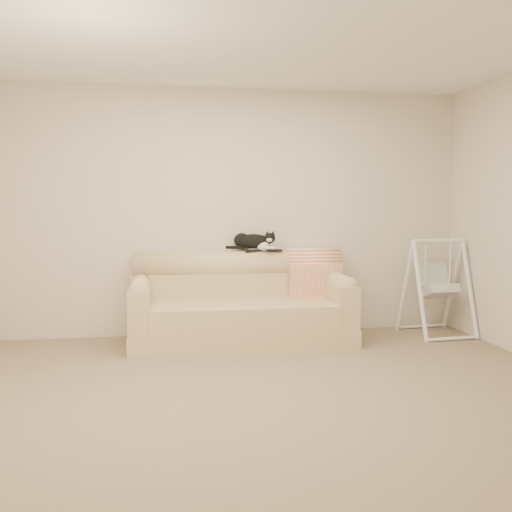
{
  "coord_description": "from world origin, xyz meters",
  "views": [
    {
      "loc": [
        -0.69,
        -4.05,
        1.37
      ],
      "look_at": [
        0.14,
        1.27,
        0.9
      ],
      "focal_mm": 40.0,
      "sensor_mm": 36.0,
      "label": 1
    }
  ],
  "objects_px": {
    "remote_a": "(253,250)",
    "baby_swing": "(437,287)",
    "tuxedo_cat": "(253,241)",
    "remote_b": "(274,250)",
    "sofa": "(240,307)"
  },
  "relations": [
    {
      "from": "remote_a",
      "to": "baby_swing",
      "type": "relative_size",
      "value": 0.18
    },
    {
      "from": "remote_a",
      "to": "tuxedo_cat",
      "type": "bearing_deg",
      "value": 80.41
    },
    {
      "from": "remote_b",
      "to": "sofa",
      "type": "bearing_deg",
      "value": -151.1
    },
    {
      "from": "tuxedo_cat",
      "to": "remote_a",
      "type": "bearing_deg",
      "value": -99.59
    },
    {
      "from": "sofa",
      "to": "remote_b",
      "type": "relative_size",
      "value": 12.56
    },
    {
      "from": "remote_b",
      "to": "baby_swing",
      "type": "distance_m",
      "value": 1.78
    },
    {
      "from": "tuxedo_cat",
      "to": "sofa",
      "type": "bearing_deg",
      "value": -123.43
    },
    {
      "from": "sofa",
      "to": "tuxedo_cat",
      "type": "height_order",
      "value": "tuxedo_cat"
    },
    {
      "from": "sofa",
      "to": "remote_a",
      "type": "relative_size",
      "value": 11.78
    },
    {
      "from": "sofa",
      "to": "baby_swing",
      "type": "bearing_deg",
      "value": -0.5
    },
    {
      "from": "remote_a",
      "to": "baby_swing",
      "type": "bearing_deg",
      "value": -6.91
    },
    {
      "from": "sofa",
      "to": "tuxedo_cat",
      "type": "distance_m",
      "value": 0.72
    },
    {
      "from": "sofa",
      "to": "tuxedo_cat",
      "type": "bearing_deg",
      "value": 56.57
    },
    {
      "from": "sofa",
      "to": "remote_b",
      "type": "xyz_separation_m",
      "value": [
        0.39,
        0.22,
        0.56
      ]
    },
    {
      "from": "sofa",
      "to": "remote_a",
      "type": "distance_m",
      "value": 0.62
    }
  ]
}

